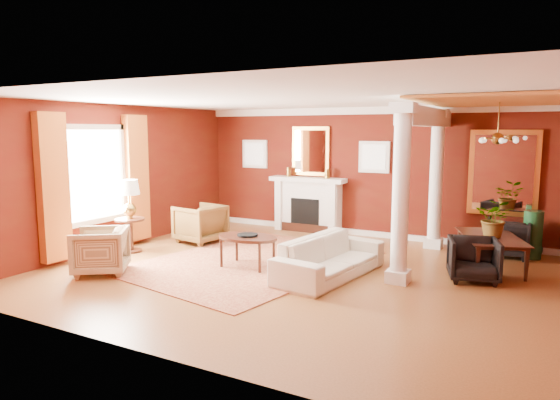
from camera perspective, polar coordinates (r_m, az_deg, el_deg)
The scene contains 27 objects.
ground at distance 8.51m, azimuth 1.54°, elevation -8.31°, with size 8.00×8.00×0.00m, color brown.
room_shell at distance 8.18m, azimuth 1.59°, elevation 5.39°, with size 8.04×7.04×2.92m.
fireplace at distance 11.85m, azimuth 3.19°, elevation -0.50°, with size 1.85×0.42×1.29m.
overmantel_mirror at distance 11.86m, azimuth 3.52°, elevation 5.59°, with size 0.95×0.07×1.15m.
flank_window_left at distance 12.60m, azimuth -2.90°, elevation 5.28°, with size 0.70×0.07×0.70m.
flank_window_right at distance 11.31m, azimuth 10.70°, elevation 4.85°, with size 0.70×0.07×0.70m.
left_window at distance 10.16m, azimuth -20.08°, elevation 2.04°, with size 0.21×2.55×2.60m.
column_front at distance 7.91m, azimuth 13.64°, elevation 0.78°, with size 0.36×0.36×2.80m.
column_back at distance 10.53m, azimuth 17.41°, elevation 2.37°, with size 0.36×0.36×2.80m.
header_beam at distance 9.41m, azimuth 16.41°, elevation 9.07°, with size 0.30×3.20×0.32m, color white.
amber_ceiling at distance 9.10m, azimuth 23.48°, elevation 10.37°, with size 2.30×3.40×0.04m, color #DF9241.
dining_mirror at distance 10.81m, azimuth 24.16°, elevation 2.83°, with size 1.30×0.07×1.70m.
chandelier at distance 9.13m, azimuth 23.61°, elevation 6.44°, with size 0.60×0.62×0.75m.
crown_trim at distance 11.38m, azimuth 9.61°, elevation 10.03°, with size 8.00×0.08×0.16m, color white.
base_trim at distance 11.60m, azimuth 9.30°, elevation -3.71°, with size 8.00×0.08×0.12m, color white.
rug at distance 9.17m, azimuth -3.29°, elevation -7.08°, with size 3.21×4.28×0.02m, color maroon.
sofa at distance 8.23m, azimuth 5.77°, elevation -5.75°, with size 2.25×0.66×0.88m, color white.
armchair_leopard at distance 10.80m, azimuth -9.11°, elevation -2.46°, with size 0.88×0.82×0.90m, color black.
armchair_stripe at distance 8.88m, azimuth -19.86°, elevation -5.26°, with size 0.83×0.78×0.85m, color #C6B184.
coffee_table at distance 8.74m, azimuth -3.74°, elevation -4.43°, with size 1.11×1.11×0.56m.
coffee_book at distance 8.78m, azimuth -3.67°, elevation -3.39°, with size 0.15×0.02×0.20m, color black.
side_table at distance 10.19m, azimuth -16.86°, elevation -0.45°, with size 0.57×0.57×1.43m.
dining_table at distance 9.42m, azimuth 23.11°, elevation -4.53°, with size 1.62×0.57×0.90m, color black.
dining_chair_near at distance 8.55m, azimuth 21.25°, elevation -6.14°, with size 0.74×0.69×0.76m, color black.
dining_chair_far at distance 10.45m, azimuth 24.58°, elevation -3.74°, with size 0.77×0.72×0.79m, color black.
green_urn at distance 10.49m, azimuth 26.87°, elevation -4.05°, with size 0.38×0.38×0.91m.
potted_plant at distance 9.22m, azimuth 23.46°, elevation -0.34°, with size 0.60×0.66×0.52m, color #26591E.
Camera 1 is at (3.69, -7.30, 2.38)m, focal length 32.00 mm.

